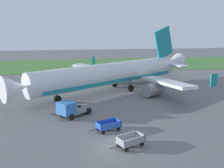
{
  "coord_description": "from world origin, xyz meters",
  "views": [
    {
      "loc": [
        -3.83,
        -20.75,
        10.65
      ],
      "look_at": [
        1.82,
        13.69,
        2.8
      ],
      "focal_mm": 39.25,
      "sensor_mm": 36.0,
      "label": 1
    }
  ],
  "objects_px": {
    "airplane": "(116,73)",
    "service_truck_beside_carts": "(70,109)",
    "traffic_cone_near_plane": "(102,118)",
    "baggage_cart_second_in_row": "(108,125)",
    "baggage_cart_nearest": "(130,140)"
  },
  "relations": [
    {
      "from": "airplane",
      "to": "traffic_cone_near_plane",
      "type": "bearing_deg",
      "value": -106.59
    },
    {
      "from": "baggage_cart_second_in_row",
      "to": "service_truck_beside_carts",
      "type": "xyz_separation_m",
      "value": [
        -4.08,
        4.72,
        0.5
      ]
    },
    {
      "from": "airplane",
      "to": "service_truck_beside_carts",
      "type": "height_order",
      "value": "airplane"
    },
    {
      "from": "airplane",
      "to": "baggage_cart_nearest",
      "type": "xyz_separation_m",
      "value": [
        -2.53,
        -21.19,
        -2.45
      ]
    },
    {
      "from": "service_truck_beside_carts",
      "to": "traffic_cone_near_plane",
      "type": "height_order",
      "value": "service_truck_beside_carts"
    },
    {
      "from": "airplane",
      "to": "service_truck_beside_carts",
      "type": "xyz_separation_m",
      "value": [
        -8.09,
        -12.53,
        -1.95
      ]
    },
    {
      "from": "service_truck_beside_carts",
      "to": "traffic_cone_near_plane",
      "type": "distance_m",
      "value": 4.31
    },
    {
      "from": "baggage_cart_second_in_row",
      "to": "traffic_cone_near_plane",
      "type": "distance_m",
      "value": 2.84
    },
    {
      "from": "baggage_cart_nearest",
      "to": "traffic_cone_near_plane",
      "type": "distance_m",
      "value": 6.99
    },
    {
      "from": "baggage_cart_nearest",
      "to": "baggage_cart_second_in_row",
      "type": "bearing_deg",
      "value": 110.69
    },
    {
      "from": "baggage_cart_second_in_row",
      "to": "service_truck_beside_carts",
      "type": "bearing_deg",
      "value": 130.8
    },
    {
      "from": "baggage_cart_nearest",
      "to": "traffic_cone_near_plane",
      "type": "height_order",
      "value": "baggage_cart_nearest"
    },
    {
      "from": "airplane",
      "to": "baggage_cart_second_in_row",
      "type": "height_order",
      "value": "airplane"
    },
    {
      "from": "baggage_cart_nearest",
      "to": "service_truck_beside_carts",
      "type": "distance_m",
      "value": 10.31
    },
    {
      "from": "traffic_cone_near_plane",
      "to": "airplane",
      "type": "bearing_deg",
      "value": 73.41
    }
  ]
}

